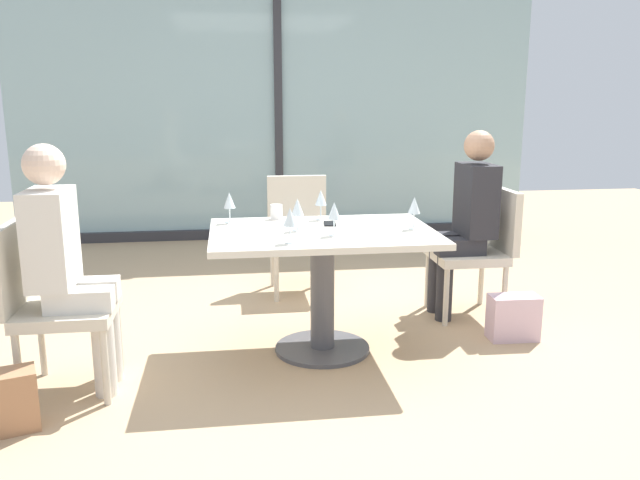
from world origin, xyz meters
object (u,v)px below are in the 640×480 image
at_px(person_far_right, 467,215).
at_px(cell_phone_on_table, 330,224).
at_px(wine_glass_1, 321,198).
at_px(dining_table_main, 322,261).
at_px(handbag_1, 513,317).
at_px(handbag_0, 2,403).
at_px(chair_side_end, 46,298).
at_px(wine_glass_4, 334,212).
at_px(wine_glass_3, 229,201).
at_px(person_side_end, 65,258).
at_px(wine_glass_5, 414,206).
at_px(coffee_cup, 276,212).
at_px(wine_glass_2, 297,208).
at_px(chair_near_window, 299,226).
at_px(wine_glass_0, 290,218).
at_px(chair_far_right, 481,244).

bearing_deg(person_far_right, cell_phone_on_table, -161.23).
bearing_deg(wine_glass_1, cell_phone_on_table, -78.37).
bearing_deg(dining_table_main, handbag_1, 0.67).
bearing_deg(handbag_0, chair_side_end, 54.99).
bearing_deg(cell_phone_on_table, wine_glass_4, -87.83).
xyz_separation_m(dining_table_main, wine_glass_3, (-0.52, 0.30, 0.31)).
xyz_separation_m(person_side_end, wine_glass_3, (0.81, 0.63, 0.16)).
height_order(wine_glass_1, handbag_1, wine_glass_1).
bearing_deg(wine_glass_5, handbag_1, 3.89).
bearing_deg(coffee_cup, wine_glass_2, -75.83).
height_order(chair_side_end, cell_phone_on_table, chair_side_end).
distance_m(person_far_right, wine_glass_3, 1.59).
height_order(wine_glass_4, handbag_1, wine_glass_4).
height_order(chair_near_window, cell_phone_on_table, chair_near_window).
distance_m(person_far_right, cell_phone_on_table, 1.04).
bearing_deg(chair_near_window, handbag_1, -46.25).
relative_size(chair_side_end, person_side_end, 0.69).
distance_m(person_far_right, handbag_1, 0.76).
xyz_separation_m(chair_near_window, handbag_1, (1.20, -1.25, -0.36)).
height_order(wine_glass_1, wine_glass_3, same).
distance_m(coffee_cup, handbag_1, 1.61).
relative_size(wine_glass_2, wine_glass_4, 1.00).
distance_m(wine_glass_4, coffee_cup, 0.60).
distance_m(wine_glass_3, handbag_0, 1.63).
bearing_deg(wine_glass_0, wine_glass_3, 117.72).
bearing_deg(wine_glass_2, person_far_right, 22.35).
bearing_deg(chair_near_window, handbag_0, -127.86).
distance_m(chair_far_right, wine_glass_2, 1.44).
height_order(chair_near_window, wine_glass_4, wine_glass_4).
xyz_separation_m(chair_side_end, handbag_1, (2.64, 0.35, -0.36)).
distance_m(wine_glass_1, handbag_1, 1.40).
bearing_deg(wine_glass_0, handbag_0, -161.66).
height_order(wine_glass_1, coffee_cup, wine_glass_1).
xyz_separation_m(wine_glass_3, handbag_1, (1.72, -0.28, -0.72)).
relative_size(coffee_cup, cell_phone_on_table, 0.62).
bearing_deg(coffee_cup, handbag_0, -139.83).
distance_m(chair_near_window, wine_glass_4, 1.46).
bearing_deg(wine_glass_1, wine_glass_3, -177.37).
distance_m(person_far_right, wine_glass_0, 1.50).
height_order(person_far_right, wine_glass_4, person_far_right).
bearing_deg(dining_table_main, cell_phone_on_table, 67.67).
height_order(chair_near_window, person_side_end, person_side_end).
bearing_deg(coffee_cup, wine_glass_5, -28.26).
distance_m(dining_table_main, handbag_0, 1.77).
relative_size(dining_table_main, wine_glass_3, 6.89).
bearing_deg(chair_far_right, person_side_end, -161.52).
height_order(wine_glass_5, coffee_cup, wine_glass_5).
height_order(wine_glass_0, handbag_0, wine_glass_0).
bearing_deg(wine_glass_2, wine_glass_4, -39.95).
height_order(dining_table_main, wine_glass_4, wine_glass_4).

